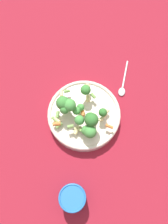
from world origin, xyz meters
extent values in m
plane|color=maroon|center=(0.00, 0.00, 0.00)|extent=(3.00, 3.00, 0.00)
cylinder|color=beige|center=(0.00, 0.00, 0.02)|extent=(0.26, 0.26, 0.04)
torus|color=beige|center=(0.00, 0.00, 0.04)|extent=(0.26, 0.26, 0.01)
cylinder|color=#8CB766|center=(-0.02, 0.00, 0.05)|extent=(0.01, 0.01, 0.01)
sphere|color=#479342|center=(-0.02, 0.00, 0.07)|extent=(0.03, 0.03, 0.03)
cylinder|color=#8CB766|center=(0.05, 0.04, 0.07)|extent=(0.01, 0.01, 0.02)
sphere|color=#33722D|center=(0.05, 0.04, 0.09)|extent=(0.03, 0.03, 0.03)
cylinder|color=#8CB766|center=(0.03, 0.00, 0.05)|extent=(0.01, 0.01, 0.01)
sphere|color=#3D8438|center=(0.03, 0.00, 0.07)|extent=(0.04, 0.04, 0.04)
cylinder|color=#8CB766|center=(0.02, -0.04, 0.07)|extent=(0.01, 0.01, 0.02)
sphere|color=#479342|center=(0.02, -0.04, 0.09)|extent=(0.03, 0.03, 0.03)
cylinder|color=#8CB766|center=(-0.04, -0.05, 0.08)|extent=(0.01, 0.01, 0.02)
sphere|color=#3D8438|center=(-0.04, -0.05, 0.10)|extent=(0.03, 0.03, 0.03)
cylinder|color=#8CB766|center=(0.07, -0.03, 0.06)|extent=(0.01, 0.01, 0.02)
sphere|color=#479342|center=(0.07, -0.03, 0.09)|extent=(0.04, 0.04, 0.04)
cylinder|color=#8CB766|center=(-0.03, -0.03, 0.08)|extent=(0.02, 0.02, 0.02)
sphere|color=#479342|center=(-0.03, -0.03, 0.11)|extent=(0.04, 0.04, 0.04)
cylinder|color=#8CB766|center=(-0.05, 0.05, 0.08)|extent=(0.01, 0.01, 0.02)
sphere|color=#3D8438|center=(-0.05, 0.05, 0.10)|extent=(0.04, 0.04, 0.04)
cylinder|color=#8CB766|center=(0.06, -0.04, 0.06)|extent=(0.01, 0.01, 0.02)
sphere|color=#479342|center=(0.06, -0.04, 0.08)|extent=(0.03, 0.03, 0.03)
cylinder|color=#8CB766|center=(-0.05, -0.04, 0.06)|extent=(0.01, 0.01, 0.01)
sphere|color=#33722D|center=(-0.05, -0.04, 0.08)|extent=(0.03, 0.03, 0.03)
cylinder|color=#8CB766|center=(-0.05, -0.04, 0.08)|extent=(0.02, 0.02, 0.01)
sphere|color=#3D8438|center=(-0.05, -0.04, 0.11)|extent=(0.05, 0.05, 0.05)
cylinder|color=#8CB766|center=(-0.01, -0.02, 0.06)|extent=(0.01, 0.01, 0.01)
sphere|color=#479342|center=(-0.01, -0.02, 0.08)|extent=(0.03, 0.03, 0.03)
cylinder|color=#8CB766|center=(0.05, -0.01, 0.08)|extent=(0.02, 0.02, 0.02)
sphere|color=#33722D|center=(0.05, -0.01, 0.11)|extent=(0.05, 0.05, 0.05)
cylinder|color=orange|center=(-0.03, -0.10, 0.06)|extent=(0.03, 0.03, 0.01)
cylinder|color=beige|center=(-0.10, -0.02, 0.07)|extent=(0.02, 0.02, 0.01)
cylinder|color=beige|center=(0.05, 0.06, 0.06)|extent=(0.02, 0.03, 0.01)
cylinder|color=beige|center=(0.06, 0.03, 0.07)|extent=(0.02, 0.03, 0.01)
cylinder|color=beige|center=(-0.06, 0.07, 0.08)|extent=(0.02, 0.02, 0.01)
cylinder|color=beige|center=(-0.04, -0.09, 0.06)|extent=(0.02, 0.02, 0.01)
cylinder|color=orange|center=(0.10, 0.03, 0.07)|extent=(0.03, 0.02, 0.01)
cylinder|color=#729E4C|center=(-0.10, 0.00, 0.07)|extent=(0.02, 0.03, 0.01)
cylinder|color=#729E4C|center=(-0.05, -0.08, 0.06)|extent=(0.02, 0.02, 0.01)
cylinder|color=#729E4C|center=(-0.04, -0.10, 0.06)|extent=(0.03, 0.01, 0.01)
cylinder|color=beige|center=(-0.03, 0.04, 0.06)|extent=(0.03, 0.02, 0.01)
cylinder|color=beige|center=(-0.06, -0.03, 0.06)|extent=(0.02, 0.03, 0.01)
cylinder|color=#729E4C|center=(-0.02, -0.10, 0.05)|extent=(0.01, 0.03, 0.01)
cylinder|color=#729E4C|center=(-0.02, 0.06, 0.07)|extent=(0.02, 0.01, 0.01)
cylinder|color=#729E4C|center=(0.02, -0.07, 0.08)|extent=(0.02, 0.02, 0.01)
cylinder|color=#729E4C|center=(0.05, -0.04, 0.07)|extent=(0.02, 0.03, 0.01)
cylinder|color=orange|center=(0.00, -0.01, 0.05)|extent=(0.02, 0.02, 0.01)
cylinder|color=beige|center=(0.04, -0.05, 0.06)|extent=(0.03, 0.03, 0.01)
cylinder|color=beige|center=(0.03, -0.06, 0.05)|extent=(0.02, 0.03, 0.01)
cylinder|color=#2366B2|center=(0.19, -0.20, 0.04)|extent=(0.08, 0.08, 0.09)
torus|color=#2366B2|center=(0.19, -0.20, 0.09)|extent=(0.08, 0.08, 0.01)
cylinder|color=silver|center=(-0.03, 0.24, 0.01)|extent=(0.08, 0.10, 0.01)
ellipsoid|color=silver|center=(0.01, 0.18, 0.01)|extent=(0.04, 0.04, 0.01)
camera|label=1|loc=(0.19, -0.15, 0.77)|focal=35.00mm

